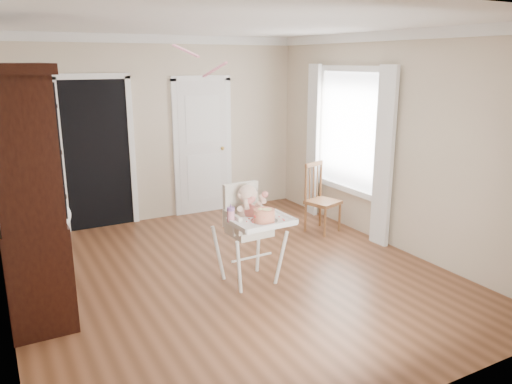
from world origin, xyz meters
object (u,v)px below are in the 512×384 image
high_chair (249,222)px  dining_chair (321,200)px  china_cabinet (27,194)px  cake (264,215)px  sippy_cup (231,214)px

high_chair → dining_chair: size_ratio=1.13×
china_cabinet → dining_chair: china_cabinet is taller
cake → sippy_cup: 0.34m
cake → china_cabinet: 2.25m
sippy_cup → china_cabinet: (-1.81, 0.55, 0.32)m
cake → china_cabinet: bearing=161.7°
china_cabinet → dining_chair: bearing=8.7°
high_chair → dining_chair: 1.97m
high_chair → cake: (0.03, -0.27, 0.15)m
high_chair → sippy_cup: bearing=-159.0°
high_chair → sippy_cup: (-0.27, -0.12, 0.17)m
high_chair → sippy_cup: high_chair is taller
china_cabinet → dining_chair: size_ratio=2.39×
sippy_cup → china_cabinet: china_cabinet is taller
high_chair → china_cabinet: (-2.09, 0.43, 0.48)m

